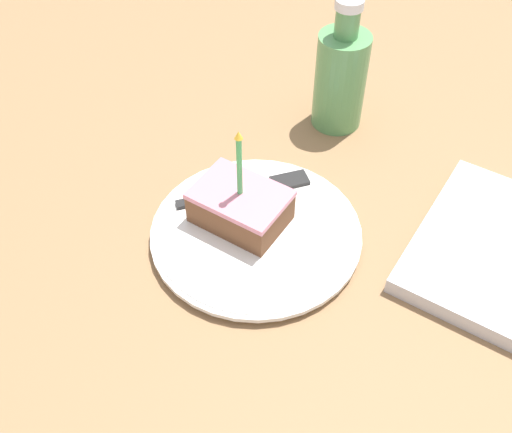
{
  "coord_description": "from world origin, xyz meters",
  "views": [
    {
      "loc": [
        -0.36,
        -0.26,
        0.52
      ],
      "look_at": [
        0.02,
        -0.02,
        0.04
      ],
      "focal_mm": 42.0,
      "sensor_mm": 36.0,
      "label": 1
    }
  ],
  "objects_px": {
    "plate": "(256,233)",
    "cake_slice": "(240,205)",
    "fork": "(253,188)",
    "bottle": "(342,77)"
  },
  "relations": [
    {
      "from": "bottle",
      "to": "plate",
      "type": "bearing_deg",
      "value": -174.82
    },
    {
      "from": "plate",
      "to": "bottle",
      "type": "xyz_separation_m",
      "value": [
        0.24,
        0.02,
        0.06
      ]
    },
    {
      "from": "cake_slice",
      "to": "fork",
      "type": "relative_size",
      "value": 0.94
    },
    {
      "from": "plate",
      "to": "cake_slice",
      "type": "height_order",
      "value": "cake_slice"
    },
    {
      "from": "bottle",
      "to": "fork",
      "type": "bearing_deg",
      "value": 175.34
    },
    {
      "from": "plate",
      "to": "fork",
      "type": "bearing_deg",
      "value": 35.73
    },
    {
      "from": "plate",
      "to": "fork",
      "type": "height_order",
      "value": "fork"
    },
    {
      "from": "fork",
      "to": "cake_slice",
      "type": "bearing_deg",
      "value": -164.73
    },
    {
      "from": "cake_slice",
      "to": "fork",
      "type": "height_order",
      "value": "cake_slice"
    },
    {
      "from": "cake_slice",
      "to": "bottle",
      "type": "xyz_separation_m",
      "value": [
        0.23,
        -0.0,
        0.04
      ]
    }
  ]
}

